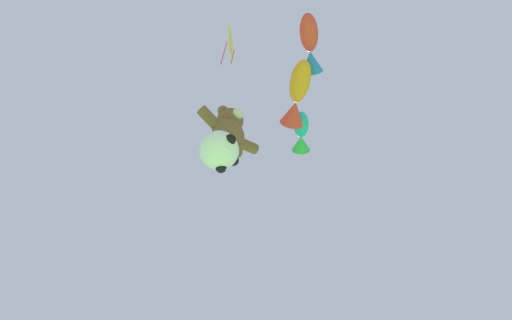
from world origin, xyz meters
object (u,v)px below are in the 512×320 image
(fish_kite_tangerine, at_px, (297,97))
(soccer_ball_kite, at_px, (219,151))
(fish_kite_crimson, at_px, (310,47))
(diamond_kite, at_px, (230,44))
(teddy_bear_kite, at_px, (229,131))
(fish_kite_teal, at_px, (301,134))

(fish_kite_tangerine, bearing_deg, soccer_ball_kite, 141.48)
(fish_kite_crimson, bearing_deg, diamond_kite, 136.63)
(teddy_bear_kite, xyz_separation_m, fish_kite_crimson, (0.81, -3.13, 2.46))
(teddy_bear_kite, distance_m, fish_kite_crimson, 4.06)
(teddy_bear_kite, bearing_deg, soccer_ball_kite, -153.65)
(diamond_kite, bearing_deg, soccer_ball_kite, 51.88)
(soccer_ball_kite, relative_size, fish_kite_tangerine, 0.49)
(fish_kite_teal, height_order, fish_kite_crimson, fish_kite_teal)
(soccer_ball_kite, distance_m, diamond_kite, 5.25)
(fish_kite_tangerine, xyz_separation_m, diamond_kite, (-2.73, 0.40, 1.31))
(fish_kite_teal, bearing_deg, fish_kite_crimson, -128.85)
(teddy_bear_kite, distance_m, soccer_ball_kite, 1.79)
(fish_kite_teal, bearing_deg, diamond_kite, -170.02)
(fish_kite_teal, bearing_deg, fish_kite_tangerine, -140.41)
(soccer_ball_kite, xyz_separation_m, fish_kite_teal, (3.22, -0.38, 4.27))
(fish_kite_teal, height_order, diamond_kite, diamond_kite)
(fish_kite_crimson, height_order, diamond_kite, diamond_kite)
(teddy_bear_kite, relative_size, diamond_kite, 0.68)
(fish_kite_teal, distance_m, fish_kite_crimson, 3.34)
(soccer_ball_kite, distance_m, fish_kite_teal, 5.36)
(soccer_ball_kite, bearing_deg, fish_kite_crimson, -69.16)
(fish_kite_tangerine, height_order, diamond_kite, diamond_kite)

